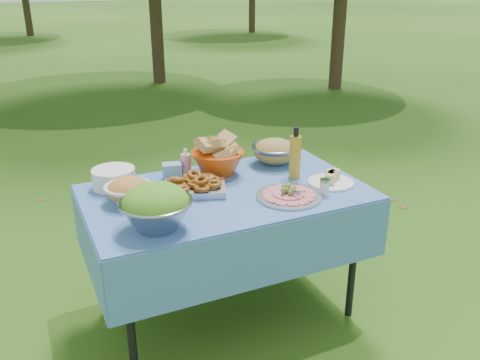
% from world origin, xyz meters
% --- Properties ---
extents(ground, '(80.00, 80.00, 0.00)m').
position_xyz_m(ground, '(0.00, 0.00, 0.00)').
color(ground, '#16370A').
rests_on(ground, ground).
extents(picnic_table, '(1.46, 0.86, 0.76)m').
position_xyz_m(picnic_table, '(0.00, 0.00, 0.38)').
color(picnic_table, '#80B5F6').
rests_on(picnic_table, ground).
extents(salad_bowl, '(0.42, 0.42, 0.21)m').
position_xyz_m(salad_bowl, '(-0.45, -0.26, 0.87)').
color(salad_bowl, '#999AA0').
rests_on(salad_bowl, picnic_table).
extents(pasta_bowl_white, '(0.27, 0.27, 0.13)m').
position_xyz_m(pasta_bowl_white, '(-0.49, 0.08, 0.83)').
color(pasta_bowl_white, white).
rests_on(pasta_bowl_white, picnic_table).
extents(plate_stack, '(0.28, 0.28, 0.10)m').
position_xyz_m(plate_stack, '(-0.52, 0.31, 0.81)').
color(plate_stack, white).
rests_on(plate_stack, picnic_table).
extents(wipes_box, '(0.12, 0.10, 0.09)m').
position_xyz_m(wipes_box, '(-0.21, 0.28, 0.81)').
color(wipes_box, '#78A7CC').
rests_on(wipes_box, picnic_table).
extents(sanitizer_bottle, '(0.06, 0.06, 0.16)m').
position_xyz_m(sanitizer_bottle, '(-0.12, 0.29, 0.84)').
color(sanitizer_bottle, pink).
rests_on(sanitizer_bottle, picnic_table).
extents(bread_bowl, '(0.35, 0.35, 0.20)m').
position_xyz_m(bread_bowl, '(0.06, 0.26, 0.86)').
color(bread_bowl, '#DC4A0B').
rests_on(bread_bowl, picnic_table).
extents(pasta_bowl_steel, '(0.36, 0.36, 0.15)m').
position_xyz_m(pasta_bowl_steel, '(0.44, 0.28, 0.84)').
color(pasta_bowl_steel, '#999AA0').
rests_on(pasta_bowl_steel, picnic_table).
extents(fried_tray, '(0.37, 0.31, 0.07)m').
position_xyz_m(fried_tray, '(-0.15, 0.06, 0.80)').
color(fried_tray, '#AFAFB4').
rests_on(fried_tray, picnic_table).
extents(charcuterie_platter, '(0.37, 0.37, 0.08)m').
position_xyz_m(charcuterie_platter, '(0.26, -0.21, 0.80)').
color(charcuterie_platter, '#B3B7BA').
rests_on(charcuterie_platter, picnic_table).
extents(oil_bottle, '(0.07, 0.07, 0.29)m').
position_xyz_m(oil_bottle, '(0.43, 0.02, 0.91)').
color(oil_bottle, '#B69026').
rests_on(oil_bottle, picnic_table).
extents(cheese_plate, '(0.29, 0.29, 0.07)m').
position_xyz_m(cheese_plate, '(0.56, -0.14, 0.79)').
color(cheese_plate, white).
rests_on(cheese_plate, picnic_table).
extents(shaker, '(0.06, 0.06, 0.08)m').
position_xyz_m(shaker, '(0.45, -0.25, 0.80)').
color(shaker, white).
rests_on(shaker, picnic_table).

